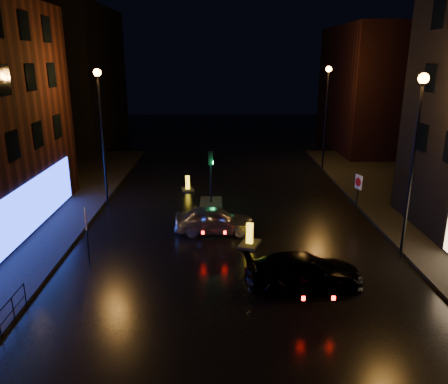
{
  "coord_description": "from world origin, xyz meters",
  "views": [
    {
      "loc": [
        -0.79,
        -12.56,
        8.96
      ],
      "look_at": [
        -0.47,
        7.46,
        2.8
      ],
      "focal_mm": 35.0,
      "sensor_mm": 36.0,
      "label": 1
    }
  ],
  "objects_px": {
    "bollard_near": "(250,240)",
    "road_sign_left": "(86,223)",
    "silver_hatchback": "(214,220)",
    "road_sign_right": "(358,186)",
    "bollard_far": "(188,187)",
    "traffic_signal": "(211,196)",
    "dark_sedan": "(304,271)"
  },
  "relations": [
    {
      "from": "bollard_near",
      "to": "road_sign_left",
      "type": "bearing_deg",
      "value": -144.27
    },
    {
      "from": "silver_hatchback",
      "to": "road_sign_right",
      "type": "distance_m",
      "value": 8.72
    },
    {
      "from": "bollard_far",
      "to": "traffic_signal",
      "type": "bearing_deg",
      "value": -71.52
    },
    {
      "from": "traffic_signal",
      "to": "bollard_far",
      "type": "distance_m",
      "value": 3.48
    },
    {
      "from": "traffic_signal",
      "to": "road_sign_right",
      "type": "xyz_separation_m",
      "value": [
        8.56,
        -2.49,
        1.4
      ]
    },
    {
      "from": "dark_sedan",
      "to": "bollard_far",
      "type": "relative_size",
      "value": 3.61
    },
    {
      "from": "traffic_signal",
      "to": "road_sign_right",
      "type": "bearing_deg",
      "value": -16.19
    },
    {
      "from": "bollard_near",
      "to": "traffic_signal",
      "type": "bearing_deg",
      "value": 128.59
    },
    {
      "from": "road_sign_left",
      "to": "road_sign_right",
      "type": "distance_m",
      "value": 15.19
    },
    {
      "from": "bollard_near",
      "to": "road_sign_left",
      "type": "relative_size",
      "value": 0.6
    },
    {
      "from": "traffic_signal",
      "to": "bollard_far",
      "type": "height_order",
      "value": "traffic_signal"
    },
    {
      "from": "bollard_far",
      "to": "bollard_near",
      "type": "bearing_deg",
      "value": -79.44
    },
    {
      "from": "traffic_signal",
      "to": "road_sign_right",
      "type": "height_order",
      "value": "traffic_signal"
    },
    {
      "from": "bollard_near",
      "to": "road_sign_right",
      "type": "relative_size",
      "value": 0.61
    },
    {
      "from": "bollard_near",
      "to": "bollard_far",
      "type": "height_order",
      "value": "bollard_near"
    },
    {
      "from": "silver_hatchback",
      "to": "road_sign_left",
      "type": "xyz_separation_m",
      "value": [
        -5.67,
        -3.6,
        1.24
      ]
    },
    {
      "from": "traffic_signal",
      "to": "dark_sedan",
      "type": "xyz_separation_m",
      "value": [
        3.9,
        -10.69,
        0.2
      ]
    },
    {
      "from": "traffic_signal",
      "to": "bollard_near",
      "type": "relative_size",
      "value": 2.22
    },
    {
      "from": "silver_hatchback",
      "to": "road_sign_left",
      "type": "relative_size",
      "value": 1.61
    },
    {
      "from": "traffic_signal",
      "to": "bollard_near",
      "type": "xyz_separation_m",
      "value": [
        2.0,
        -6.49,
        -0.25
      ]
    },
    {
      "from": "bollard_near",
      "to": "road_sign_right",
      "type": "height_order",
      "value": "road_sign_right"
    },
    {
      "from": "silver_hatchback",
      "to": "road_sign_right",
      "type": "relative_size",
      "value": 1.65
    },
    {
      "from": "bollard_near",
      "to": "road_sign_left",
      "type": "xyz_separation_m",
      "value": [
        -7.44,
        -1.9,
        1.69
      ]
    },
    {
      "from": "silver_hatchback",
      "to": "bollard_near",
      "type": "bearing_deg",
      "value": -133.17
    },
    {
      "from": "silver_hatchback",
      "to": "road_sign_left",
      "type": "bearing_deg",
      "value": 123.01
    },
    {
      "from": "silver_hatchback",
      "to": "dark_sedan",
      "type": "xyz_separation_m",
      "value": [
        3.67,
        -5.89,
        -0.01
      ]
    },
    {
      "from": "road_sign_left",
      "to": "bollard_far",
      "type": "bearing_deg",
      "value": 54.47
    },
    {
      "from": "dark_sedan",
      "to": "bollard_far",
      "type": "xyz_separation_m",
      "value": [
        -5.59,
        13.72,
        -0.47
      ]
    },
    {
      "from": "dark_sedan",
      "to": "bollard_near",
      "type": "height_order",
      "value": "dark_sedan"
    },
    {
      "from": "dark_sedan",
      "to": "road_sign_left",
      "type": "xyz_separation_m",
      "value": [
        -9.33,
        2.3,
        1.25
      ]
    },
    {
      "from": "bollard_far",
      "to": "road_sign_right",
      "type": "bearing_deg",
      "value": -38.94
    },
    {
      "from": "silver_hatchback",
      "to": "bollard_far",
      "type": "xyz_separation_m",
      "value": [
        -1.92,
        7.82,
        -0.48
      ]
    }
  ]
}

